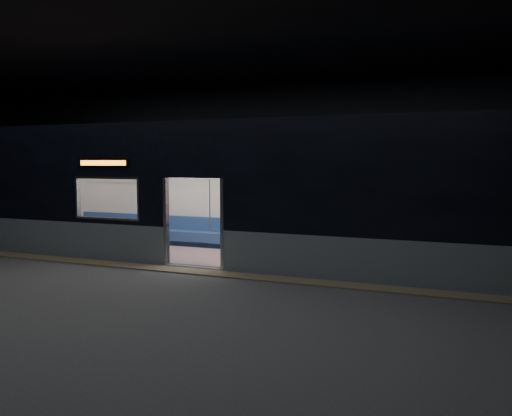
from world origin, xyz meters
The scene contains 7 objects.
station_floor centered at (0.00, 0.00, -0.01)m, with size 24.00×14.00×0.01m, color #47494C.
station_envelope centered at (0.00, 0.00, 3.66)m, with size 24.00×14.00×5.00m.
tactile_strip centered at (0.00, 0.55, 0.01)m, with size 22.80×0.50×0.03m, color #8C7F59.
metro_car centered at (0.00, 2.54, 1.85)m, with size 18.00×3.04×3.35m.
passenger centered at (0.96, 3.55, 0.80)m, with size 0.40×0.70×1.38m.
handbag centered at (0.92, 3.32, 0.67)m, with size 0.26×0.22×0.13m, color black.
transit_map centered at (0.60, 3.85, 1.47)m, with size 0.98×0.03×0.63m, color white.
Camera 1 is at (6.10, -9.68, 2.43)m, focal length 38.00 mm.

